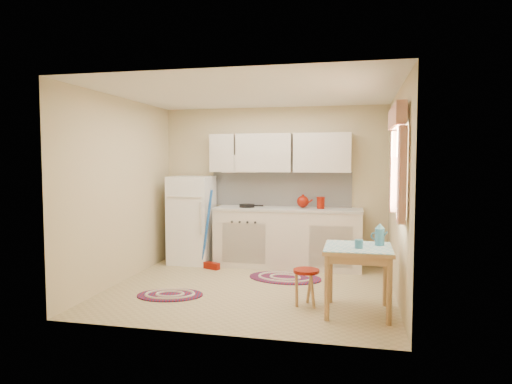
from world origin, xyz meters
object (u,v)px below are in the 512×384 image
base_cabinets (288,239)px  stool (306,288)px  fridge (192,220)px  table (358,280)px

base_cabinets → stool: 1.93m
base_cabinets → stool: base_cabinets is taller
stool → base_cabinets: bearing=104.8°
fridge → table: 3.26m
base_cabinets → fridge: bearing=-178.2°
fridge → table: fridge is taller
fridge → table: size_ratio=1.94×
base_cabinets → stool: bearing=-75.2°
stool → table: bearing=-11.5°
fridge → table: (2.61, -1.92, -0.34)m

